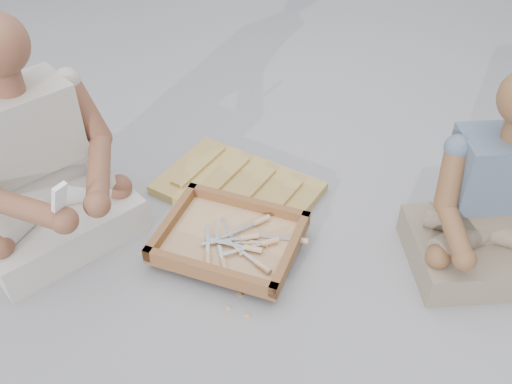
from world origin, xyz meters
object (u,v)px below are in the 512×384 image
Objects in this scene: carved_panel at (238,188)px; companion at (493,209)px; craftsman at (39,172)px; tool_tray at (230,239)px.

companion is (0.98, 0.20, 0.24)m from carved_panel.
craftsman is 1.14× the size of companion.
carved_panel is 1.03m from companion.
craftsman is at bearing -9.54° from companion.
craftsman reaches higher than tool_tray.
craftsman is (-0.45, -0.61, 0.29)m from carved_panel.
companion is at bearing 32.46° from tool_tray.
craftsman is at bearing -153.65° from tool_tray.
companion reaches higher than carved_panel.
companion reaches higher than tool_tray.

